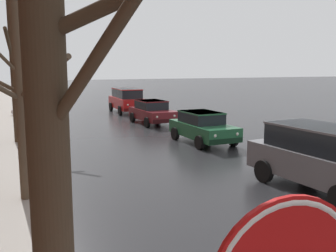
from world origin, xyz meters
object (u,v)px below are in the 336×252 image
at_px(bare_tree_mid_block, 16,69).
at_px(suv_grey_approaching_near_lane, 324,156).
at_px(bare_tree_second_along_sidewalk, 18,87).
at_px(bare_tree_at_the_corner, 58,77).
at_px(sedan_green_parked_kerbside_close, 203,126).
at_px(sedan_maroon_parked_kerbside_mid, 152,111).
at_px(suv_red_parked_far_down_block, 127,100).

height_order(bare_tree_mid_block, suv_grey_approaching_near_lane, bare_tree_mid_block).
bearing_deg(suv_grey_approaching_near_lane, bare_tree_second_along_sidewalk, 165.59).
xyz_separation_m(bare_tree_second_along_sidewalk, bare_tree_mid_block, (0.12, 8.06, 0.39)).
bearing_deg(suv_grey_approaching_near_lane, bare_tree_mid_block, 127.37).
xyz_separation_m(bare_tree_at_the_corner, bare_tree_mid_block, (-0.02, 15.04, -0.02)).
bearing_deg(bare_tree_mid_block, bare_tree_at_the_corner, -89.91).
bearing_deg(bare_tree_at_the_corner, bare_tree_second_along_sidewalk, 91.15).
relative_size(bare_tree_mid_block, sedan_green_parked_kerbside_close, 1.63).
relative_size(bare_tree_at_the_corner, sedan_maroon_parked_kerbside_mid, 1.62).
relative_size(bare_tree_at_the_corner, bare_tree_second_along_sidewalk, 1.11).
bearing_deg(suv_red_parked_far_down_block, suv_grey_approaching_near_lane, -90.45).
distance_m(bare_tree_mid_block, suv_grey_approaching_near_lane, 12.88).
xyz_separation_m(sedan_green_parked_kerbside_close, sedan_maroon_parked_kerbside_mid, (-0.10, 6.39, 0.00)).
xyz_separation_m(bare_tree_mid_block, sedan_green_parked_kerbside_close, (7.73, -2.72, -2.61)).
height_order(sedan_green_parked_kerbside_close, suv_red_parked_far_down_block, suv_red_parked_far_down_block).
bearing_deg(suv_red_parked_far_down_block, bare_tree_at_the_corner, -107.49).
bearing_deg(bare_tree_mid_block, suv_grey_approaching_near_lane, -52.63).
bearing_deg(sedan_maroon_parked_kerbside_mid, bare_tree_mid_block, -154.25).
bearing_deg(sedan_maroon_parked_kerbside_mid, sedan_green_parked_kerbside_close, -89.09).
xyz_separation_m(bare_tree_at_the_corner, bare_tree_second_along_sidewalk, (-0.14, 6.99, -0.41)).
relative_size(bare_tree_mid_block, suv_red_parked_far_down_block, 1.40).
distance_m(bare_tree_second_along_sidewalk, sedan_maroon_parked_kerbside_mid, 14.23).
xyz_separation_m(bare_tree_second_along_sidewalk, sedan_green_parked_kerbside_close, (7.84, 5.34, -2.22)).
bearing_deg(suv_red_parked_far_down_block, sedan_green_parked_kerbside_close, -90.51).
xyz_separation_m(bare_tree_at_the_corner, sedan_green_parked_kerbside_close, (7.70, 12.33, -2.63)).
height_order(suv_grey_approaching_near_lane, sedan_green_parked_kerbside_close, suv_grey_approaching_near_lane).
bearing_deg(suv_red_parked_far_down_block, sedan_maroon_parked_kerbside_mid, -92.00).
relative_size(bare_tree_second_along_sidewalk, suv_grey_approaching_near_lane, 1.27).
height_order(bare_tree_second_along_sidewalk, bare_tree_mid_block, bare_tree_mid_block).
height_order(bare_tree_at_the_corner, suv_red_parked_far_down_block, bare_tree_at_the_corner).
bearing_deg(bare_tree_at_the_corner, bare_tree_mid_block, 90.09).
bearing_deg(sedan_maroon_parked_kerbside_mid, suv_grey_approaching_near_lane, -89.76).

